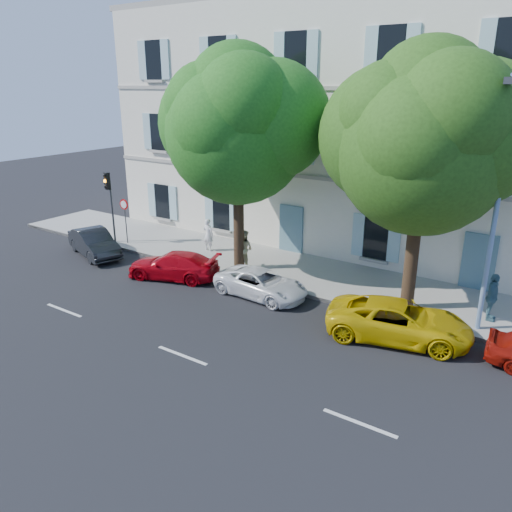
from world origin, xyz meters
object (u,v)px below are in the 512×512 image
Objects in this scene: pedestrian_a at (208,235)px; pedestrian_b at (244,249)px; car_white_coupe at (261,283)px; tree_left at (238,133)px; tree_right at (423,149)px; street_lamp at (498,195)px; pedestrian_c at (492,297)px; road_sign at (125,212)px; car_dark_sedan at (94,243)px; car_red_coupe at (173,265)px; car_yellow_supercar at (399,321)px; traffic_light at (109,192)px.

pedestrian_a is 0.94× the size of pedestrian_b.
car_white_coupe is at bearing 151.50° from pedestrian_a.
tree_left reaches higher than tree_right.
street_lamp is 4.00m from pedestrian_c.
car_white_coupe is 2.25× the size of pedestrian_c.
pedestrian_b is 10.48m from pedestrian_c.
road_sign is 17.78m from pedestrian_c.
car_dark_sedan is at bearing 96.38° from pedestrian_c.
car_red_coupe is at bearing 99.44° from car_white_coupe.
car_yellow_supercar is 10.18m from tree_left.
road_sign is at bearing 20.14° from traffic_light.
tree_right is at bearing -67.65° from car_white_coupe.
car_dark_sedan is 1.07× the size of traffic_light.
pedestrian_b is at bearing 124.71° from car_red_coupe.
car_red_coupe is at bearing -71.68° from car_dark_sedan.
car_red_coupe is 1.72× the size of road_sign.
pedestrian_c is (10.56, 0.67, -5.19)m from tree_left.
road_sign is at bearing 83.33° from car_white_coupe.
car_yellow_supercar is 2.88× the size of pedestrian_a.
pedestrian_b is at bearing 50.51° from car_white_coupe.
car_yellow_supercar is 2.00× the size of road_sign.
car_yellow_supercar is at bearing 167.51° from pedestrian_b.
traffic_light is 1.57× the size of road_sign.
car_white_coupe is 5.82m from car_yellow_supercar.
tree_right is at bearing -2.94° from car_yellow_supercar.
car_white_coupe is 0.47× the size of street_lamp.
car_red_coupe is 3.32m from pedestrian_b.
tree_left reaches higher than car_white_coupe.
pedestrian_a is (-13.15, 1.65, -3.88)m from street_lamp.
pedestrian_a reaches higher than car_yellow_supercar.
traffic_light is (-6.03, 1.83, 2.26)m from car_red_coupe.
car_yellow_supercar reaches higher than car_dark_sedan.
street_lamp is (2.15, 1.84, 4.20)m from car_yellow_supercar.
pedestrian_b is (1.99, 2.62, 0.43)m from car_red_coupe.
road_sign reaches higher than car_white_coupe.
car_white_coupe is at bearing 71.80° from car_yellow_supercar.
traffic_light is at bearing 38.95° from car_dark_sedan.
tree_right is (15.09, 2.30, 5.41)m from car_dark_sedan.
street_lamp is 5.02× the size of pedestrian_a.
tree_right is 15.53m from road_sign.
traffic_light reaches higher than pedestrian_b.
car_red_coupe is at bearing -171.17° from street_lamp.
pedestrian_a is at bearing -13.16° from pedestrian_b.
car_red_coupe is at bearing -129.15° from tree_left.
pedestrian_a is 3.02m from pedestrian_b.
tree_right is at bearing 0.49° from tree_left.
tree_right is at bearing 85.87° from car_red_coupe.
pedestrian_b is 1.01× the size of pedestrian_c.
pedestrian_b reaches higher than car_red_coupe.
street_lamp is (17.69, 1.81, 4.20)m from car_dark_sedan.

